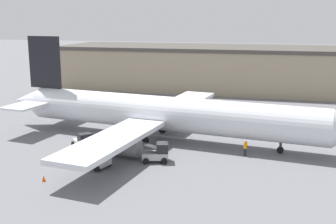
% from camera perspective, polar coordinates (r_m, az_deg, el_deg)
% --- Properties ---
extents(ground_plane, '(400.00, 400.00, 0.00)m').
position_cam_1_polar(ground_plane, '(49.52, 0.00, -3.83)').
color(ground_plane, slate).
extents(terminal_building, '(63.38, 18.35, 8.52)m').
position_cam_1_polar(terminal_building, '(85.69, 6.90, 5.99)').
color(terminal_building, gray).
rests_on(terminal_building, ground_plane).
extents(airplane, '(43.43, 35.80, 11.79)m').
position_cam_1_polar(airplane, '(49.11, -1.10, -0.18)').
color(airplane, silver).
rests_on(airplane, ground_plane).
extents(ground_crew_worker, '(0.37, 0.37, 1.70)m').
position_cam_1_polar(ground_crew_worker, '(44.42, 10.42, -4.76)').
color(ground_crew_worker, '#1E2338').
rests_on(ground_crew_worker, ground_plane).
extents(baggage_tug, '(3.07, 3.03, 1.93)m').
position_cam_1_polar(baggage_tug, '(46.66, -11.35, -3.97)').
color(baggage_tug, beige).
rests_on(baggage_tug, ground_plane).
extents(belt_loader_truck, '(2.90, 2.47, 1.91)m').
position_cam_1_polar(belt_loader_truck, '(42.09, -1.49, -5.53)').
color(belt_loader_truck, '#B2B2B7').
rests_on(belt_loader_truck, ground_plane).
extents(pushback_tug, '(2.99, 2.63, 2.24)m').
position_cam_1_polar(pushback_tug, '(40.86, -9.54, -6.13)').
color(pushback_tug, '#B2B2B7').
rests_on(pushback_tug, ground_plane).
extents(safety_cone_near, '(0.36, 0.36, 0.55)m').
position_cam_1_polar(safety_cone_near, '(38.87, -16.49, -8.63)').
color(safety_cone_near, '#EF590F').
rests_on(safety_cone_near, ground_plane).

